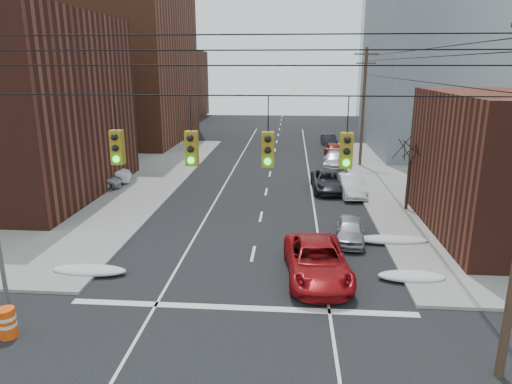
% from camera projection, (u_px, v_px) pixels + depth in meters
% --- Properties ---
extents(building_brick_tall, '(24.00, 20.00, 30.00)m').
position_uv_depth(building_brick_tall, '(83.00, 18.00, 55.96)').
color(building_brick_tall, brown).
rests_on(building_brick_tall, ground).
extents(building_brick_far, '(22.00, 18.00, 12.00)m').
position_uv_depth(building_brick_far, '(140.00, 85.00, 83.49)').
color(building_brick_far, '#471D15').
rests_on(building_brick_far, ground).
extents(building_office, '(22.00, 20.00, 25.00)m').
position_uv_depth(building_office, '(480.00, 36.00, 49.33)').
color(building_office, gray).
rests_on(building_office, ground).
extents(building_glass, '(20.00, 18.00, 22.00)m').
position_uv_depth(building_glass, '(429.00, 55.00, 74.55)').
color(building_glass, gray).
rests_on(building_glass, ground).
extents(utility_pole_far, '(2.20, 0.28, 11.00)m').
position_uv_depth(utility_pole_far, '(363.00, 106.00, 42.53)').
color(utility_pole_far, '#473323').
rests_on(utility_pole_far, ground).
extents(traffic_signals, '(17.00, 0.42, 2.02)m').
position_uv_depth(traffic_signals, '(229.00, 147.00, 12.99)').
color(traffic_signals, black).
rests_on(traffic_signals, ground).
extents(bare_tree, '(2.09, 2.20, 4.93)m').
position_uv_depth(bare_tree, '(408.00, 177.00, 29.93)').
color(bare_tree, black).
rests_on(bare_tree, ground).
extents(snow_nw, '(3.50, 1.08, 0.42)m').
position_uv_depth(snow_nw, '(89.00, 270.00, 21.21)').
color(snow_nw, silver).
rests_on(snow_nw, ground).
extents(snow_ne, '(3.00, 1.08, 0.42)m').
position_uv_depth(snow_ne, '(411.00, 276.00, 20.58)').
color(snow_ne, silver).
rests_on(snow_ne, ground).
extents(snow_east_far, '(4.00, 1.08, 0.42)m').
position_uv_depth(snow_east_far, '(391.00, 240.00, 24.90)').
color(snow_east_far, silver).
rests_on(snow_east_far, ground).
extents(red_pickup, '(3.20, 6.12, 1.65)m').
position_uv_depth(red_pickup, '(317.00, 261.00, 20.73)').
color(red_pickup, maroon).
rests_on(red_pickup, ground).
extents(parked_car_a, '(2.00, 4.02, 1.32)m').
position_uv_depth(parked_car_a, '(350.00, 230.00, 25.07)').
color(parked_car_a, '#A2A1A6').
rests_on(parked_car_a, ground).
extents(parked_car_b, '(1.95, 4.78, 1.54)m').
position_uv_depth(parked_car_b, '(351.00, 185.00, 34.00)').
color(parked_car_b, silver).
rests_on(parked_car_b, ground).
extents(parked_car_c, '(2.68, 5.49, 1.50)m').
position_uv_depth(parked_car_c, '(329.00, 181.00, 35.31)').
color(parked_car_c, black).
rests_on(parked_car_c, ground).
extents(parked_car_d, '(2.61, 5.35, 1.50)m').
position_uv_depth(parked_car_d, '(335.00, 160.00, 43.16)').
color(parked_car_d, silver).
rests_on(parked_car_d, ground).
extents(parked_car_e, '(2.07, 4.47, 1.48)m').
position_uv_depth(parked_car_e, '(334.00, 150.00, 48.15)').
color(parked_car_e, maroon).
rests_on(parked_car_e, ground).
extents(parked_car_f, '(1.90, 4.24, 1.35)m').
position_uv_depth(parked_car_f, '(329.00, 140.00, 55.24)').
color(parked_car_f, black).
rests_on(parked_car_f, ground).
extents(lot_car_a, '(5.06, 2.73, 1.58)m').
position_uv_depth(lot_car_a, '(100.00, 174.00, 36.68)').
color(lot_car_a, silver).
rests_on(lot_car_a, sidewalk_nw).
extents(lot_car_b, '(5.50, 3.92, 1.39)m').
position_uv_depth(lot_car_b, '(89.00, 181.00, 35.10)').
color(lot_car_b, '#A2A2A6').
rests_on(lot_car_b, sidewalk_nw).
extents(lot_car_c, '(5.31, 3.17, 1.44)m').
position_uv_depth(lot_car_c, '(43.00, 173.00, 37.33)').
color(lot_car_c, black).
rests_on(lot_car_c, sidewalk_nw).
extents(lot_car_d, '(4.49, 2.69, 1.43)m').
position_uv_depth(lot_car_d, '(85.00, 162.00, 41.74)').
color(lot_car_d, '#B6B6BB').
rests_on(lot_car_d, sidewalk_nw).
extents(construction_barrel, '(0.66, 0.66, 1.11)m').
position_uv_depth(construction_barrel, '(7.00, 322.00, 16.22)').
color(construction_barrel, '#FF4E0D').
rests_on(construction_barrel, ground).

